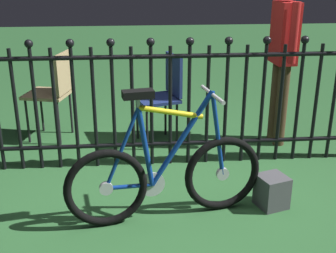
% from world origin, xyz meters
% --- Properties ---
extents(ground_plane, '(20.00, 20.00, 0.00)m').
position_xyz_m(ground_plane, '(0.00, 0.00, 0.00)').
color(ground_plane, '#2D6232').
extents(iron_fence, '(3.60, 0.07, 1.17)m').
position_xyz_m(iron_fence, '(-0.08, 0.75, 0.60)').
color(iron_fence, black).
rests_on(iron_fence, ground).
extents(bicycle, '(1.39, 0.41, 0.95)m').
position_xyz_m(bicycle, '(-0.09, -0.14, 0.33)').
color(bicycle, black).
rests_on(bicycle, ground).
extents(chair_navy, '(0.48, 0.48, 0.88)m').
position_xyz_m(chair_navy, '(0.01, 1.28, 0.53)').
color(chair_navy, black).
rests_on(chair_navy, ground).
extents(chair_tan, '(0.50, 0.50, 0.89)m').
position_xyz_m(chair_tan, '(-1.07, 1.45, 0.54)').
color(chair_tan, black).
rests_on(chair_tan, ground).
extents(person_visitor, '(0.22, 0.48, 1.60)m').
position_xyz_m(person_visitor, '(1.13, 1.17, 0.95)').
color(person_visitor, '#4C3823').
rests_on(person_visitor, ground).
extents(display_crate, '(0.25, 0.25, 0.24)m').
position_xyz_m(display_crate, '(0.70, -0.06, 0.12)').
color(display_crate, '#4C4C51').
rests_on(display_crate, ground).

